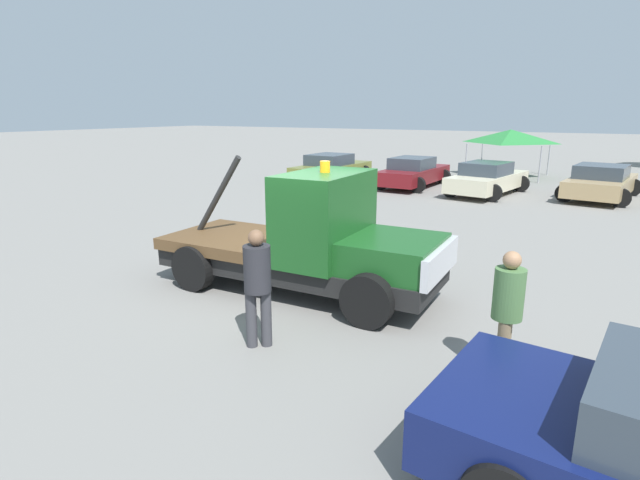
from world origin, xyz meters
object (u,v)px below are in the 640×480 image
(tow_truck, at_px, (313,243))
(person_at_hood, at_px, (258,280))
(parked_car_tan, at_px, (601,182))
(canopy_tent_green, at_px, (511,136))
(parked_car_maroon, at_px, (413,172))
(person_near_truck, at_px, (507,307))
(parked_car_olive, at_px, (331,168))
(parked_car_cream, at_px, (487,179))

(tow_truck, relative_size, person_at_hood, 3.16)
(parked_car_tan, bearing_deg, canopy_tent_green, 47.23)
(person_at_hood, bearing_deg, parked_car_maroon, -26.53)
(person_at_hood, relative_size, parked_car_maroon, 0.36)
(person_near_truck, bearing_deg, parked_car_tan, 83.69)
(tow_truck, xyz_separation_m, parked_car_tan, (4.32, 14.52, -0.31))
(parked_car_olive, xyz_separation_m, parked_car_maroon, (4.00, 0.38, -0.00))
(person_at_hood, bearing_deg, person_near_truck, -114.22)
(parked_car_maroon, bearing_deg, canopy_tent_green, -24.58)
(person_at_hood, xyz_separation_m, canopy_tent_green, (-0.54, 22.13, 1.06))
(parked_car_maroon, bearing_deg, parked_car_cream, -96.73)
(parked_car_maroon, relative_size, canopy_tent_green, 1.35)
(person_near_truck, distance_m, parked_car_maroon, 16.78)
(parked_car_tan, xyz_separation_m, canopy_tent_green, (-4.39, 5.32, 1.42))
(tow_truck, xyz_separation_m, parked_car_olive, (-7.09, 13.51, -0.31))
(parked_car_cream, xyz_separation_m, parked_car_tan, (4.04, 1.16, 0.00))
(person_near_truck, height_order, parked_car_maroon, person_near_truck)
(tow_truck, xyz_separation_m, canopy_tent_green, (-0.07, 19.84, 1.11))
(person_at_hood, bearing_deg, parked_car_tan, -51.80)
(parked_car_cream, height_order, parked_car_tan, same)
(parked_car_maroon, height_order, parked_car_cream, same)
(tow_truck, bearing_deg, canopy_tent_green, 88.22)
(parked_car_olive, bearing_deg, parked_car_cream, -89.52)
(parked_car_tan, relative_size, canopy_tent_green, 1.38)
(person_near_truck, height_order, parked_car_tan, person_near_truck)
(tow_truck, bearing_deg, person_at_hood, -80.57)
(parked_car_olive, distance_m, parked_car_maroon, 4.02)
(parked_car_tan, bearing_deg, person_near_truck, -174.53)
(person_at_hood, relative_size, parked_car_olive, 0.36)
(person_at_hood, distance_m, canopy_tent_green, 22.17)
(parked_car_olive, height_order, parked_car_maroon, same)
(person_at_hood, distance_m, parked_car_cream, 15.66)
(parked_car_tan, bearing_deg, parked_car_olive, 102.74)
(parked_car_maroon, height_order, canopy_tent_green, canopy_tent_green)
(person_at_hood, relative_size, parked_car_cream, 0.36)
(tow_truck, height_order, parked_car_olive, tow_truck)
(tow_truck, bearing_deg, parked_car_cream, 86.82)
(parked_car_cream, xyz_separation_m, canopy_tent_green, (-0.35, 6.48, 1.42))
(parked_car_cream, bearing_deg, person_near_truck, -157.55)
(tow_truck, distance_m, canopy_tent_green, 19.87)
(person_near_truck, bearing_deg, person_at_hood, -169.43)
(parked_car_olive, bearing_deg, parked_car_tan, -83.30)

